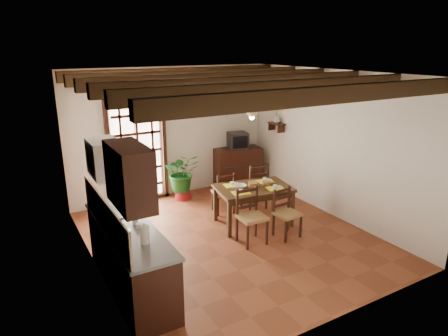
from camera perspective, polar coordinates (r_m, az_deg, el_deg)
ground_plane at (r=7.08m, az=0.93°, el=-9.89°), size 5.00×5.00×0.00m
room_shell at (r=6.46m, az=1.01°, el=4.61°), size 4.52×5.02×2.81m
ceiling_beams at (r=6.32m, az=1.05°, el=12.36°), size 4.50×4.34×0.20m
french_door at (r=8.47m, az=-12.29°, el=2.82°), size 1.26×0.11×2.32m
kitchen_counter at (r=5.68m, az=-13.33°, el=-12.26°), size 0.64×2.25×1.38m
upper_cabinet at (r=4.48m, az=-13.36°, el=-1.14°), size 0.35×0.80×0.70m
range_hood at (r=5.68m, az=-16.75°, el=1.26°), size 0.38×0.60×0.54m
counter_items at (r=5.54m, az=-13.96°, el=-7.46°), size 0.50×1.43×0.25m
dining_table at (r=7.38m, az=4.20°, el=-3.38°), size 1.47×1.08×0.73m
chair_near_left at (r=6.81m, az=3.93°, el=-8.30°), size 0.46×0.44×0.95m
chair_near_right at (r=7.10m, az=8.92°, el=-7.61°), size 0.43×0.41×0.86m
chair_far_left at (r=7.98m, az=-0.09°, el=-4.54°), size 0.44×0.43×0.85m
chair_far_right at (r=8.21m, az=4.33°, el=-3.69°), size 0.47×0.45×0.97m
table_setting at (r=7.34m, az=4.22°, el=-2.66°), size 0.98×0.65×0.09m
table_bowl at (r=7.29m, az=2.35°, el=-2.61°), size 0.25×0.25×0.05m
sideboard at (r=9.41m, az=1.93°, el=0.12°), size 1.15×0.65×0.92m
crt_tv at (r=9.23m, az=1.99°, el=3.97°), size 0.51×0.48×0.37m
fuse_box at (r=9.32m, az=1.08°, el=8.11°), size 0.25×0.03×0.32m
plant_pot at (r=8.78m, az=-5.89°, el=-3.67°), size 0.38×0.38×0.23m
potted_plant at (r=8.62m, az=-5.98°, el=-0.81°), size 2.36×2.17×2.20m
wall_shelf at (r=9.00m, az=7.50°, el=6.09°), size 0.20×0.42×0.20m
shelf_vase at (r=8.97m, az=7.54°, el=6.96°), size 0.15×0.15×0.15m
shelf_flowers at (r=8.94m, az=7.59°, el=8.27°), size 0.14×0.14×0.36m
framed_picture at (r=8.96m, az=8.07°, el=9.52°), size 0.03×0.32×0.32m
pendant_lamp at (r=7.08m, az=4.00°, el=7.86°), size 0.36×0.36×0.84m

